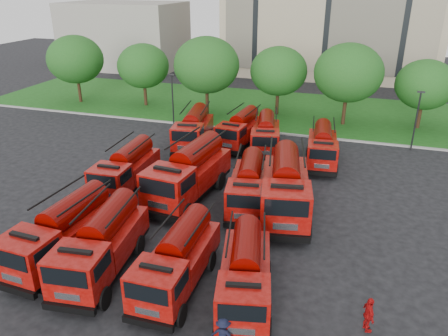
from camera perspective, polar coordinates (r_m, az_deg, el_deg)
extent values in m
plane|color=black|center=(25.88, -1.47, -7.97)|extent=(140.00, 140.00, 0.00)
cube|color=#174412|center=(49.25, 8.48, 7.48)|extent=(70.00, 16.00, 0.12)
cube|color=gray|center=(41.63, 6.58, 4.58)|extent=(70.00, 0.30, 0.14)
cube|color=gray|center=(75.25, -12.78, 16.57)|extent=(18.00, 12.00, 10.00)
cylinder|color=#382314|center=(54.41, -18.34, 9.46)|extent=(0.36, 0.36, 2.62)
ellipsoid|color=#164F17|center=(53.70, -18.85, 13.29)|extent=(6.30, 6.30, 5.36)
cylinder|color=#382314|center=(51.12, -10.23, 9.28)|extent=(0.36, 0.36, 2.38)
ellipsoid|color=#164F17|center=(50.41, -10.51, 12.98)|extent=(5.71, 5.71, 4.86)
cylinder|color=#382314|center=(46.59, -2.22, 8.50)|extent=(0.36, 0.36, 2.80)
ellipsoid|color=#164F17|center=(45.72, -2.30, 13.30)|extent=(6.72, 6.72, 5.71)
cylinder|color=#382314|center=(47.20, 6.94, 8.33)|extent=(0.36, 0.36, 2.45)
ellipsoid|color=#164F17|center=(46.41, 7.15, 12.45)|extent=(5.88, 5.88, 5.00)
cylinder|color=#382314|center=(45.00, 15.40, 7.07)|extent=(0.36, 0.36, 2.73)
ellipsoid|color=#164F17|center=(44.11, 15.95, 11.88)|extent=(6.55, 6.55, 5.57)
cylinder|color=#382314|center=(46.36, 24.12, 6.03)|extent=(0.36, 0.36, 2.27)
ellipsoid|color=#164F17|center=(45.60, 24.79, 9.87)|extent=(5.46, 5.46, 4.64)
cylinder|color=black|center=(43.19, -6.71, 8.65)|extent=(0.14, 0.14, 5.00)
cube|color=black|center=(42.60, -6.88, 11.96)|extent=(0.60, 0.25, 0.12)
cylinder|color=black|center=(39.85, 23.75, 5.51)|extent=(0.14, 0.14, 5.00)
cube|color=black|center=(39.22, 24.36, 9.04)|extent=(0.60, 0.25, 0.12)
cube|color=black|center=(24.52, -20.01, -9.79)|extent=(2.65, 6.97, 0.29)
cube|color=black|center=(22.61, -25.71, -14.12)|extent=(2.46, 0.39, 0.34)
cube|color=#9C1410|center=(22.57, -24.21, -10.31)|extent=(2.52, 2.29, 1.91)
cube|color=black|center=(21.75, -26.40, -10.73)|extent=(2.05, 0.17, 0.83)
cube|color=#9C1410|center=(24.80, -18.68, -7.06)|extent=(2.66, 4.63, 1.27)
cylinder|color=#560300|center=(24.30, -19.00, -4.95)|extent=(1.71, 4.19, 1.47)
cylinder|color=black|center=(23.84, -26.04, -12.23)|extent=(0.41, 1.09, 1.08)
cylinder|color=black|center=(22.43, -21.92, -13.86)|extent=(0.41, 1.09, 1.08)
cylinder|color=black|center=(26.33, -19.44, -7.50)|extent=(0.41, 1.09, 1.08)
cylinder|color=black|center=(25.06, -15.42, -8.63)|extent=(0.41, 1.09, 1.08)
cube|color=black|center=(22.99, -15.37, -11.56)|extent=(3.00, 7.01, 0.29)
cube|color=black|center=(20.67, -19.57, -16.89)|extent=(2.44, 0.52, 0.34)
cube|color=#9C1410|center=(20.73, -18.49, -12.60)|extent=(2.61, 2.40, 1.89)
cube|color=black|center=(19.74, -20.16, -13.33)|extent=(2.03, 0.28, 0.83)
cube|color=#9C1410|center=(23.36, -14.46, -8.55)|extent=(2.88, 4.71, 1.26)
cylinder|color=#560300|center=(22.84, -14.72, -6.36)|extent=(1.92, 4.22, 1.46)
cylinder|color=black|center=(21.81, -20.98, -14.89)|extent=(0.46, 1.10, 1.07)
cylinder|color=black|center=(20.84, -15.51, -16.09)|extent=(0.46, 1.10, 1.07)
cylinder|color=black|center=(24.78, -15.98, -9.10)|extent=(0.46, 1.10, 1.07)
cylinder|color=black|center=(23.93, -11.11, -9.84)|extent=(0.46, 1.10, 1.07)
cube|color=black|center=(21.42, -6.00, -13.77)|extent=(2.16, 6.39, 0.27)
cube|color=black|center=(19.24, -9.89, -19.36)|extent=(2.28, 0.25, 0.32)
cube|color=#9C1410|center=(19.25, -8.70, -15.05)|extent=(2.25, 2.02, 1.77)
cube|color=black|center=(18.29, -10.18, -15.91)|extent=(1.91, 0.06, 0.77)
cube|color=#9C1410|center=(21.74, -5.05, -10.73)|extent=(2.27, 4.21, 1.18)
cylinder|color=#560300|center=(21.21, -5.14, -8.58)|extent=(1.40, 3.83, 1.36)
cylinder|color=black|center=(20.23, -11.53, -17.15)|extent=(0.33, 1.00, 1.00)
cylinder|color=black|center=(19.49, -5.79, -18.59)|extent=(0.33, 1.00, 1.00)
cylinder|color=black|center=(23.04, -6.85, -11.09)|extent=(0.33, 1.00, 1.00)
cylinder|color=black|center=(22.39, -1.82, -12.06)|extent=(0.33, 1.00, 1.00)
cube|color=black|center=(20.57, 2.74, -15.54)|extent=(3.32, 6.47, 0.26)
cube|color=#9C1410|center=(18.31, 2.49, -17.31)|extent=(2.53, 2.36, 1.72)
cube|color=black|center=(17.31, 2.34, -18.45)|extent=(1.82, 0.44, 0.75)
cube|color=#9C1410|center=(20.91, 2.90, -12.37)|extent=(2.99, 4.43, 1.15)
cylinder|color=#560300|center=(20.37, 2.95, -10.23)|extent=(2.09, 3.90, 1.32)
cylinder|color=black|center=(18.96, -0.86, -19.96)|extent=(0.51, 1.01, 0.97)
cylinder|color=black|center=(18.91, 5.67, -20.25)|extent=(0.51, 1.01, 0.97)
cylinder|color=black|center=(21.92, 0.21, -12.97)|extent=(0.51, 1.01, 0.97)
cylinder|color=black|center=(21.88, 5.65, -13.19)|extent=(0.51, 1.01, 0.97)
cube|color=black|center=(30.99, -12.48, -1.66)|extent=(2.40, 6.60, 0.28)
cube|color=black|center=(28.46, -15.46, -4.48)|extent=(2.34, 0.33, 0.33)
cube|color=#9C1410|center=(28.80, -14.65, -1.60)|extent=(2.36, 2.14, 1.82)
cube|color=black|center=(27.82, -15.77, -1.70)|extent=(1.96, 0.13, 0.79)
cube|color=#9C1410|center=(31.51, -11.76, 0.33)|extent=(2.45, 4.37, 1.21)
cylinder|color=#560300|center=(31.14, -11.91, 2.00)|extent=(1.55, 3.97, 1.40)
cylinder|color=black|center=(29.66, -16.41, -3.49)|extent=(0.37, 1.04, 1.02)
cylinder|color=black|center=(28.66, -12.73, -4.07)|extent=(0.37, 1.04, 1.02)
cylinder|color=black|center=(32.84, -12.81, -0.39)|extent=(0.37, 1.04, 1.02)
cylinder|color=black|center=(31.94, -9.40, -0.80)|extent=(0.37, 1.04, 1.02)
cube|color=black|center=(29.11, -4.51, -2.59)|extent=(3.36, 8.03, 0.33)
cube|color=black|center=(26.13, -8.56, -6.20)|extent=(2.80, 0.57, 0.39)
cube|color=#9C1410|center=(26.48, -7.29, -2.49)|extent=(2.97, 2.72, 2.17)
cube|color=black|center=(25.32, -8.77, -2.61)|extent=(2.33, 0.30, 0.95)
cube|color=#9C1410|center=(29.72, -3.47, -0.09)|extent=(3.25, 5.38, 1.45)
cylinder|color=#560300|center=(29.26, -3.52, 2.03)|extent=(2.15, 4.83, 1.67)
cylinder|color=black|center=(27.56, -9.69, -4.75)|extent=(0.52, 1.26, 1.23)
cylinder|color=black|center=(26.37, -4.97, -5.86)|extent=(0.52, 1.26, 1.23)
cylinder|color=black|center=(31.31, -4.88, -0.87)|extent=(0.52, 1.26, 1.23)
cylinder|color=black|center=(30.27, -0.59, -1.68)|extent=(0.52, 1.26, 1.23)
cube|color=black|center=(27.99, 3.23, -3.96)|extent=(3.20, 6.78, 0.28)
cube|color=black|center=(25.14, 2.56, -7.52)|extent=(2.33, 0.62, 0.33)
cube|color=#9C1410|center=(25.53, 2.84, -4.19)|extent=(2.59, 2.40, 1.82)
cube|color=black|center=(24.42, 2.63, -4.45)|extent=(1.94, 0.37, 0.79)
cube|color=#9C1410|center=(28.57, 3.44, -1.70)|extent=(2.97, 4.60, 1.21)
cylinder|color=#560300|center=(28.17, 3.49, 0.12)|extent=(2.03, 4.09, 1.40)
cylinder|color=black|center=(26.02, 0.39, -6.45)|extent=(0.49, 1.06, 1.02)
cylinder|color=black|center=(25.87, 5.13, -6.75)|extent=(0.49, 1.06, 1.02)
cylinder|color=black|center=(29.61, 1.44, -2.51)|extent=(0.49, 1.06, 1.02)
cylinder|color=black|center=(29.48, 5.58, -2.75)|extent=(0.49, 1.06, 1.02)
cube|color=black|center=(27.42, 7.90, -4.52)|extent=(3.92, 8.10, 0.33)
cube|color=black|center=(24.04, 7.92, -9.05)|extent=(2.78, 0.78, 0.39)
cube|color=#9C1410|center=(24.48, 8.08, -4.87)|extent=(3.12, 2.90, 2.16)
cube|color=black|center=(23.15, 8.16, -5.24)|extent=(2.30, 0.48, 0.94)
cube|color=#9C1410|center=(28.11, 8.00, -1.76)|extent=(3.60, 5.52, 1.44)
cylinder|color=#560300|center=(27.63, 8.13, 0.45)|extent=(2.48, 4.89, 1.66)
cylinder|color=black|center=(24.96, 4.95, -7.71)|extent=(0.60, 1.27, 1.22)
cylinder|color=black|center=(25.04, 10.85, -7.98)|extent=(0.60, 1.27, 1.22)
cylinder|color=black|center=(29.24, 5.38, -2.75)|extent=(0.60, 1.27, 1.22)
cylinder|color=black|center=(29.31, 10.38, -3.00)|extent=(0.60, 1.27, 1.22)
cube|color=black|center=(37.93, -3.97, 3.66)|extent=(3.31, 7.06, 0.29)
cube|color=black|center=(34.82, -5.13, 1.66)|extent=(2.43, 0.64, 0.34)
cube|color=#9C1410|center=(35.43, -4.79, 4.04)|extent=(2.69, 2.49, 1.89)
cube|color=black|center=(34.29, -5.21, 4.12)|extent=(2.02, 0.38, 0.82)
cube|color=#9C1410|center=(38.66, -3.68, 5.28)|extent=(3.07, 4.79, 1.26)
cylinder|color=#560300|center=(38.35, -3.72, 6.74)|extent=(2.10, 4.25, 1.45)
cylinder|color=black|center=(35.92, -6.53, 2.23)|extent=(0.51, 1.11, 1.07)
cylinder|color=black|center=(35.45, -3.04, 2.05)|extent=(0.51, 1.11, 1.07)
cylinder|color=black|center=(39.80, -5.03, 4.45)|extent=(0.51, 1.11, 1.07)
cylinder|color=black|center=(39.37, -1.85, 4.32)|extent=(0.51, 1.11, 1.07)
cube|color=black|center=(38.30, 2.09, 3.83)|extent=(2.66, 6.45, 0.27)
cube|color=black|center=(35.55, 0.23, 2.16)|extent=(2.25, 0.44, 0.31)
cube|color=#9C1410|center=(36.07, 0.87, 4.27)|extent=(2.38, 2.18, 1.75)
cube|color=black|center=(35.06, 0.25, 4.39)|extent=(1.88, 0.23, 0.76)
cube|color=#9C1410|center=(38.94, 2.63, 5.27)|extent=(2.59, 4.32, 1.17)
cylinder|color=#560300|center=(38.65, 2.66, 6.61)|extent=(1.70, 3.88, 1.35)
cylinder|color=black|center=(36.68, -0.74, 2.77)|extent=(0.41, 1.01, 0.99)
cylinder|color=black|center=(35.94, 2.27, 2.31)|extent=(0.41, 1.01, 0.99)
cylinder|color=black|center=(40.10, 1.55, 4.62)|extent=(0.41, 1.01, 0.99)
cylinder|color=black|center=(39.43, 4.34, 4.23)|extent=(0.41, 1.01, 0.99)
cube|color=black|center=(37.05, 5.40, 3.04)|extent=(3.23, 6.60, 0.27)
cube|color=black|center=(34.08, 5.23, 1.09)|extent=(2.26, 0.65, 0.32)
cube|color=#9C1410|center=(34.67, 5.35, 3.36)|extent=(2.55, 2.37, 1.76)
cube|color=black|center=(33.58, 5.33, 3.42)|extent=(1.87, 0.40, 0.77)
cube|color=#9C1410|center=(37.74, 5.49, 4.59)|extent=(2.96, 4.49, 1.17)
cylinder|color=#560300|center=(37.44, 5.54, 5.98)|extent=(2.05, 3.98, 1.35)
cylinder|color=black|center=(34.93, 3.58, 1.64)|extent=(0.50, 1.03, 0.99)
cylinder|color=black|center=(34.89, 6.98, 1.48)|extent=(0.50, 1.03, 0.99)
cylinder|color=black|center=(38.63, 3.93, 3.83)|extent=(0.50, 1.03, 0.99)
cylinder|color=black|center=(38.60, 7.01, 3.69)|extent=(0.50, 1.03, 0.99)
cube|color=black|center=(35.24, 12.58, 1.44)|extent=(2.67, 6.41, 0.27)
cube|color=black|center=(32.35, 12.56, -0.70)|extent=(2.24, 0.45, 0.31)
cube|color=#9C1410|center=(32.89, 12.72, 1.68)|extent=(2.37, 2.17, 1.74)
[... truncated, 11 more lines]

